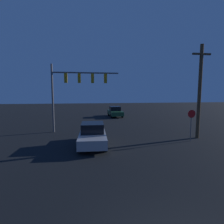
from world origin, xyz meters
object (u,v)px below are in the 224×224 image
(car_far, at_px, (115,112))
(utility_pole, at_px, (200,91))
(traffic_signal_mast, at_px, (74,85))
(stop_sign, at_px, (191,120))
(car_near, at_px, (93,135))

(car_far, distance_m, utility_pole, 15.15)
(car_far, relative_size, traffic_signal_mast, 0.69)
(traffic_signal_mast, height_order, stop_sign, traffic_signal_mast)
(car_far, xyz_separation_m, stop_sign, (3.59, -14.86, 0.91))
(car_near, height_order, utility_pole, utility_pole)
(car_near, distance_m, stop_sign, 7.72)
(traffic_signal_mast, xyz_separation_m, utility_pole, (10.35, -4.00, -0.59))
(car_near, distance_m, utility_pole, 9.40)
(car_far, bearing_deg, traffic_signal_mast, 58.97)
(traffic_signal_mast, bearing_deg, utility_pole, -21.14)
(utility_pole, bearing_deg, car_near, -174.64)
(stop_sign, bearing_deg, car_near, -179.97)
(stop_sign, bearing_deg, car_far, 103.58)
(stop_sign, relative_size, utility_pole, 0.32)
(car_near, xyz_separation_m, car_far, (4.07, 14.86, 0.00))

